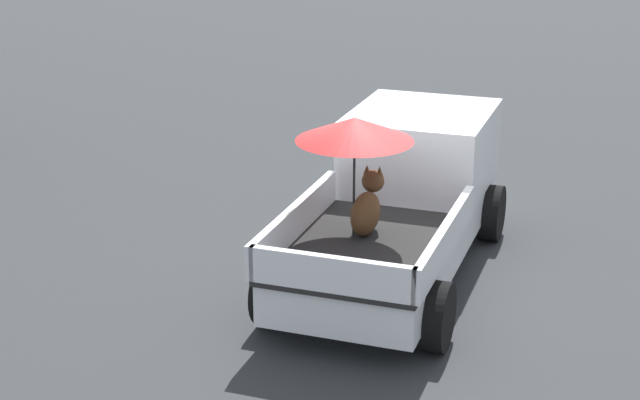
% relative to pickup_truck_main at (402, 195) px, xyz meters
% --- Properties ---
extents(ground_plane, '(80.00, 80.00, 0.00)m').
position_rel_pickup_truck_main_xyz_m(ground_plane, '(-0.43, -0.04, -0.99)').
color(ground_plane, '#2D3033').
extents(pickup_truck_main, '(5.17, 2.53, 2.35)m').
position_rel_pickup_truck_main_xyz_m(pickup_truck_main, '(0.00, 0.00, 0.00)').
color(pickup_truck_main, black).
rests_on(pickup_truck_main, ground).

